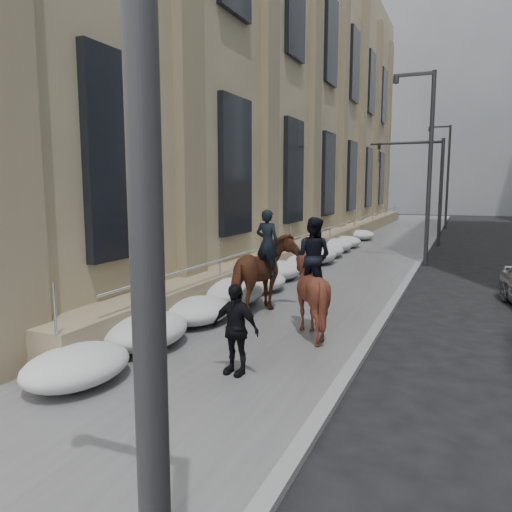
{
  "coord_description": "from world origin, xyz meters",
  "views": [
    {
      "loc": [
        4.41,
        -8.13,
        3.37
      ],
      "look_at": [
        -0.2,
        2.78,
        1.7
      ],
      "focal_mm": 35.0,
      "sensor_mm": 36.0,
      "label": 1
    }
  ],
  "objects": [
    {
      "name": "bg_building_far",
      "position": [
        -6.0,
        72.0,
        10.0
      ],
      "size": [
        24.0,
        12.0,
        20.0
      ],
      "primitive_type": "cube",
      "color": "gray",
      "rests_on": "ground"
    },
    {
      "name": "mounted_horse_left",
      "position": [
        -0.25,
        3.44,
        1.19
      ],
      "size": [
        1.31,
        2.47,
        2.67
      ],
      "rotation": [
        0.0,
        0.0,
        3.04
      ],
      "color": "#4B2716",
      "rests_on": "sidewalk"
    },
    {
      "name": "snow_bank",
      "position": [
        -1.42,
        8.11,
        0.47
      ],
      "size": [
        1.7,
        18.1,
        0.76
      ],
      "color": "#BABDC1",
      "rests_on": "sidewalk"
    },
    {
      "name": "sidewalk",
      "position": [
        0.0,
        10.0,
        0.06
      ],
      "size": [
        5.0,
        80.0,
        0.12
      ],
      "primitive_type": "cube",
      "color": "#4B4B4D",
      "rests_on": "ground"
    },
    {
      "name": "ground",
      "position": [
        0.0,
        0.0,
        0.0
      ],
      "size": [
        140.0,
        140.0,
        0.0
      ],
      "primitive_type": "plane",
      "color": "black",
      "rests_on": "ground"
    },
    {
      "name": "pedestrian",
      "position": [
        0.83,
        -0.58,
        0.92
      ],
      "size": [
        0.98,
        0.53,
        1.6
      ],
      "primitive_type": "imported",
      "rotation": [
        0.0,
        0.0,
        -0.16
      ],
      "color": "black",
      "rests_on": "sidewalk"
    },
    {
      "name": "mounted_horse_right",
      "position": [
        1.33,
        2.23,
        1.17
      ],
      "size": [
        1.72,
        1.87,
        2.58
      ],
      "rotation": [
        0.0,
        0.0,
        2.98
      ],
      "color": "#3E1B11",
      "rests_on": "sidewalk"
    },
    {
      "name": "limestone_building",
      "position": [
        -5.26,
        19.96,
        8.9
      ],
      "size": [
        6.1,
        44.0,
        18.0
      ],
      "color": "#857457",
      "rests_on": "ground"
    },
    {
      "name": "traffic_signal",
      "position": [
        2.07,
        22.0,
        4.0
      ],
      "size": [
        4.1,
        0.22,
        6.0
      ],
      "color": "#2D2D30",
      "rests_on": "ground"
    },
    {
      "name": "streetlight_far",
      "position": [
        2.74,
        34.0,
        4.58
      ],
      "size": [
        1.71,
        0.24,
        8.0
      ],
      "color": "#2D2D30",
      "rests_on": "ground"
    },
    {
      "name": "bg_building_mid",
      "position": [
        4.0,
        60.0,
        14.0
      ],
      "size": [
        30.0,
        12.0,
        28.0
      ],
      "primitive_type": "cube",
      "color": "slate",
      "rests_on": "ground"
    },
    {
      "name": "streetlight_mid",
      "position": [
        2.74,
        14.0,
        4.58
      ],
      "size": [
        1.71,
        0.24,
        8.0
      ],
      "color": "#2D2D30",
      "rests_on": "ground"
    },
    {
      "name": "curb",
      "position": [
        2.62,
        10.0,
        0.06
      ],
      "size": [
        0.24,
        80.0,
        0.12
      ],
      "primitive_type": "cube",
      "color": "slate",
      "rests_on": "ground"
    }
  ]
}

